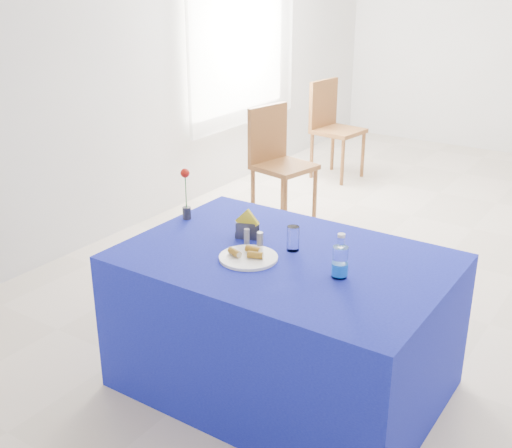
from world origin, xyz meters
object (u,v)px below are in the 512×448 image
(blue_table, at_px, (284,322))
(plate, at_px, (248,258))
(chair_win_a, at_px, (277,156))
(chair_win_b, at_px, (331,122))
(water_bottle, at_px, (340,263))

(blue_table, bearing_deg, plate, -134.05)
(plate, relative_size, chair_win_a, 0.29)
(chair_win_b, bearing_deg, chair_win_a, -164.91)
(blue_table, bearing_deg, water_bottle, -10.32)
(blue_table, height_order, chair_win_b, chair_win_b)
(blue_table, xyz_separation_m, water_bottle, (0.33, -0.06, 0.45))
(plate, bearing_deg, chair_win_a, 118.76)
(plate, distance_m, blue_table, 0.43)
(plate, xyz_separation_m, blue_table, (0.13, 0.13, -0.39))
(water_bottle, bearing_deg, chair_win_b, 117.85)
(chair_win_b, bearing_deg, blue_table, -149.07)
(chair_win_a, relative_size, chair_win_b, 0.99)
(water_bottle, bearing_deg, chair_win_a, 128.03)
(chair_win_b, bearing_deg, water_bottle, -145.09)
(plate, relative_size, chair_win_b, 0.29)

